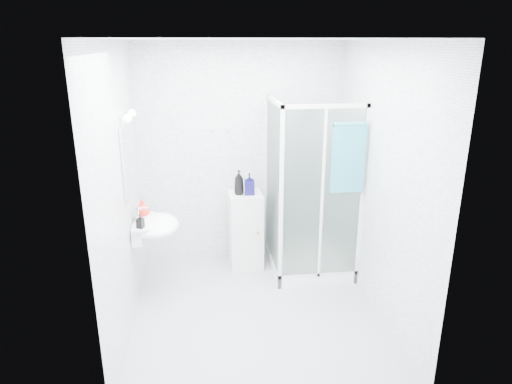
{
  "coord_description": "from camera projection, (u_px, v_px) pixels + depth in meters",
  "views": [
    {
      "loc": [
        -0.51,
        -3.94,
        2.58
      ],
      "look_at": [
        0.05,
        0.35,
        1.15
      ],
      "focal_mm": 32.0,
      "sensor_mm": 36.0,
      "label": 1
    }
  ],
  "objects": [
    {
      "name": "room",
      "position": [
        256.0,
        189.0,
        4.18
      ],
      "size": [
        2.4,
        2.6,
        2.6
      ],
      "color": "white",
      "rests_on": "ground"
    },
    {
      "name": "shower_enclosure",
      "position": [
        305.0,
        236.0,
        5.25
      ],
      "size": [
        0.9,
        0.95,
        2.0
      ],
      "color": "white",
      "rests_on": "ground"
    },
    {
      "name": "vanity_lights",
      "position": [
        129.0,
        116.0,
        4.26
      ],
      "size": [
        0.1,
        0.4,
        0.08
      ],
      "color": "silver",
      "rests_on": "room"
    },
    {
      "name": "wall_hooks",
      "position": [
        220.0,
        130.0,
        5.23
      ],
      "size": [
        0.23,
        0.06,
        0.03
      ],
      "color": "silver",
      "rests_on": "room"
    },
    {
      "name": "mirror",
      "position": [
        128.0,
        160.0,
        4.39
      ],
      "size": [
        0.02,
        0.6,
        0.7
      ],
      "primitive_type": "cube",
      "color": "white",
      "rests_on": "room"
    },
    {
      "name": "soap_dispenser_orange",
      "position": [
        143.0,
        208.0,
        4.68
      ],
      "size": [
        0.15,
        0.15,
        0.18
      ],
      "primitive_type": "imported",
      "rotation": [
        0.0,
        0.0,
        0.08
      ],
      "color": "red",
      "rests_on": "wall_basin"
    },
    {
      "name": "storage_cabinet",
      "position": [
        246.0,
        230.0,
        5.39
      ],
      "size": [
        0.39,
        0.41,
        0.92
      ],
      "rotation": [
        0.0,
        0.0,
        0.04
      ],
      "color": "silver",
      "rests_on": "ground"
    },
    {
      "name": "hand_towel",
      "position": [
        348.0,
        156.0,
        4.58
      ],
      "size": [
        0.34,
        0.05,
        0.72
      ],
      "color": "teal",
      "rests_on": "shower_enclosure"
    },
    {
      "name": "wall_basin",
      "position": [
        154.0,
        226.0,
        4.64
      ],
      "size": [
        0.46,
        0.56,
        0.35
      ],
      "color": "white",
      "rests_on": "ground"
    },
    {
      "name": "soap_dispenser_black",
      "position": [
        140.0,
        221.0,
        4.4
      ],
      "size": [
        0.08,
        0.08,
        0.14
      ],
      "primitive_type": "imported",
      "rotation": [
        0.0,
        0.0,
        -0.44
      ],
      "color": "black",
      "rests_on": "wall_basin"
    },
    {
      "name": "shampoo_bottle_b",
      "position": [
        249.0,
        184.0,
        5.19
      ],
      "size": [
        0.12,
        0.12,
        0.25
      ],
      "primitive_type": "imported",
      "rotation": [
        0.0,
        0.0,
        -0.07
      ],
      "color": "#0D0B44",
      "rests_on": "storage_cabinet"
    },
    {
      "name": "shampoo_bottle_a",
      "position": [
        239.0,
        182.0,
        5.18
      ],
      "size": [
        0.14,
        0.14,
        0.29
      ],
      "primitive_type": "imported",
      "rotation": [
        0.0,
        0.0,
        0.28
      ],
      "color": "black",
      "rests_on": "storage_cabinet"
    }
  ]
}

